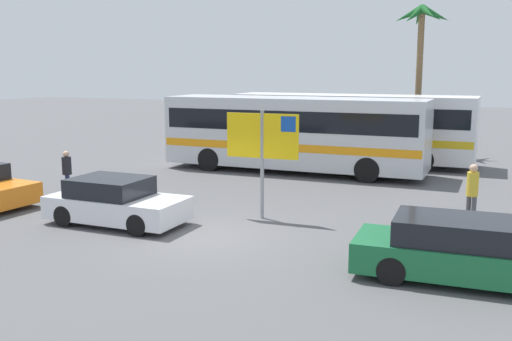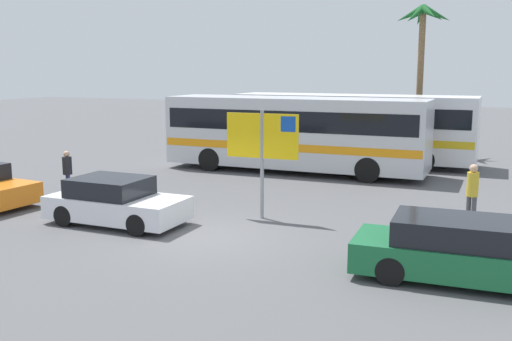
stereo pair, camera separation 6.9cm
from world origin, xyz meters
name	(u,v)px [view 1 (the left image)]	position (x,y,z in m)	size (l,w,h in m)	color
ground	(205,236)	(0.00, 0.00, 0.00)	(120.00, 120.00, 0.00)	#565659
bus_front_coach	(294,130)	(-1.11, 10.26, 1.78)	(11.11, 2.72, 3.17)	silver
bus_rear_coach	(351,125)	(0.53, 13.73, 1.78)	(11.11, 2.72, 3.17)	white
ferry_sign	(264,140)	(0.71, 2.38, 2.33)	(2.20, 0.13, 3.20)	gray
car_white	(116,202)	(-2.93, 0.16, 0.64)	(3.96, 1.85, 1.32)	silver
car_green	(463,251)	(6.46, -0.79, 0.64)	(4.63, 1.94, 1.32)	#196638
pedestrian_crossing_lot	(67,170)	(-6.69, 2.53, 0.93)	(0.32, 0.32, 1.59)	#1E2347
pedestrian_by_bus	(472,189)	(6.39, 3.88, 1.04)	(0.32, 0.32, 1.76)	#4C4C51
palm_tree_seaside	(421,36)	(3.00, 17.84, 5.99)	(2.82, 2.68, 7.55)	brown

